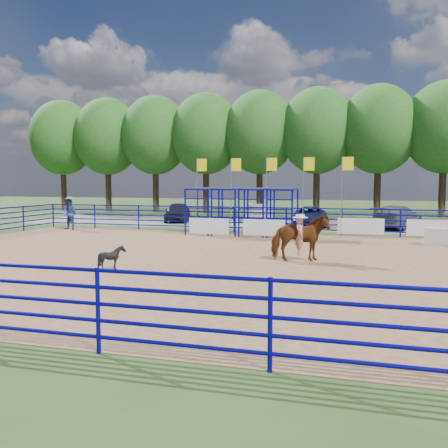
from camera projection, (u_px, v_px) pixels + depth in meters
The scene contains 14 objects.
ground at pixel (242, 262), 18.18m from camera, with size 120.00×120.00×0.00m, color #354F1F.
arena_dirt at pixel (242, 262), 18.17m from camera, with size 30.00×20.00×0.02m, color #916948.
gravel_strip at pixel (302, 224), 34.43m from camera, with size 40.00×10.00×0.01m, color slate.
announcer_table at pixel (443, 237), 22.72m from camera, with size 1.50×0.70×0.80m, color silver.
horse_and_rider at pixel (300, 236), 18.24m from camera, with size 2.24×1.46×2.43m.
calf at pixel (112, 258), 16.51m from camera, with size 0.66×0.75×0.82m, color black.
spectator_cowboy at pixel (70, 213), 30.04m from camera, with size 1.01×0.83×1.96m.
car_a at pixel (178, 212), 36.06m from camera, with size 1.65×4.10×1.40m, color black.
car_b at pixel (259, 213), 34.86m from camera, with size 1.43×4.10×1.35m, color gray.
car_c at pixel (310, 216), 32.36m from camera, with size 2.12×4.60×1.28m, color black.
car_d at pixel (397, 217), 30.94m from camera, with size 2.00×4.92×1.43m, color #59595C.
perimeter_fence at pixel (242, 242), 18.11m from camera, with size 30.10×20.10×1.50m.
chute_assembly at pixel (248, 212), 27.05m from camera, with size 19.32×2.41×4.20m.
treeline at pixel (317, 127), 42.38m from camera, with size 56.40×6.40×11.24m.
Camera 1 is at (4.43, -17.44, 2.98)m, focal length 40.00 mm.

